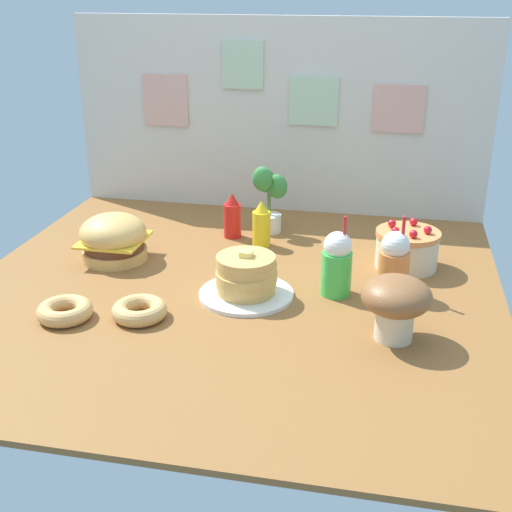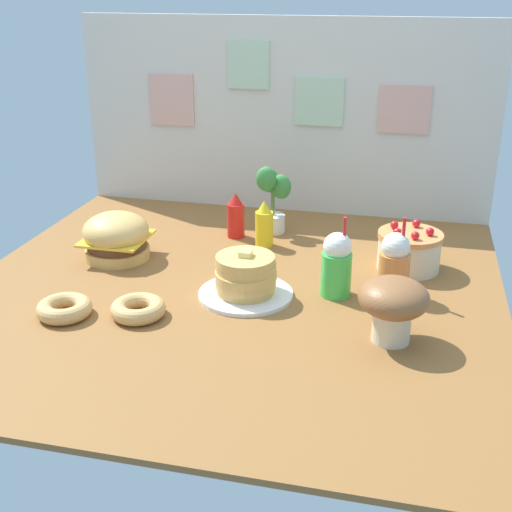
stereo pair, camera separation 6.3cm
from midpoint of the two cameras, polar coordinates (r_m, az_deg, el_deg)
ground_plane at (r=245.45cm, az=-2.92°, el=-3.05°), size 194.61×190.79×2.00cm
back_wall at (r=319.51cm, az=1.27°, el=11.80°), size 194.61×4.20×89.72cm
burger at (r=273.76cm, az=-12.65°, el=1.48°), size 26.35×26.35×19.01cm
pancake_stack at (r=236.67cm, az=-1.59°, el=-1.94°), size 33.79×33.79×17.39cm
layer_cake at (r=266.16cm, az=12.04°, el=0.60°), size 24.80×24.80×18.09cm
ketchup_bottle at (r=291.20cm, az=-2.64°, el=3.34°), size 7.55×7.55×19.87cm
mustard_bottle at (r=281.22cm, az=-0.18°, el=2.65°), size 7.55×7.55×19.87cm
cream_soda_cup at (r=237.89cm, az=6.12°, el=-0.67°), size 10.93×10.93×29.83cm
orange_float_cup at (r=241.29cm, az=10.91°, el=-0.62°), size 10.93×10.93×29.83cm
donut_pink_glaze at (r=232.85cm, az=-16.67°, el=-4.46°), size 18.48×18.48×5.56cm
donut_chocolate at (r=227.37cm, az=-10.65°, el=-4.52°), size 18.48×18.48×5.56cm
potted_plant at (r=295.12cm, az=0.47°, el=5.06°), size 14.71×11.12×30.31cm
mushroom_stool at (r=210.46cm, az=10.97°, el=-3.83°), size 21.86×21.86×20.87cm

